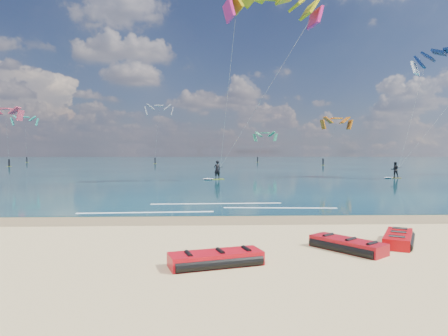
# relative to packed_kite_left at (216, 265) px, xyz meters

# --- Properties ---
(ground) EXTENTS (320.00, 320.00, 0.00)m
(ground) POSITION_rel_packed_kite_left_xyz_m (-1.84, 43.76, 0.00)
(ground) COLOR tan
(ground) RESTS_ON ground
(wet_sand_strip) EXTENTS (320.00, 2.40, 0.01)m
(wet_sand_strip) POSITION_rel_packed_kite_left_xyz_m (-1.84, 6.76, 0.00)
(wet_sand_strip) COLOR brown
(wet_sand_strip) RESTS_ON ground
(sea) EXTENTS (320.00, 200.00, 0.04)m
(sea) POSITION_rel_packed_kite_left_xyz_m (-1.84, 107.76, 0.02)
(sea) COLOR #08202F
(sea) RESTS_ON ground
(packed_kite_left) EXTENTS (2.82, 1.83, 0.42)m
(packed_kite_left) POSITION_rel_packed_kite_left_xyz_m (0.00, 0.00, 0.00)
(packed_kite_left) COLOR red
(packed_kite_left) RESTS_ON ground
(packed_kite_mid) EXTENTS (2.37, 2.60, 0.40)m
(packed_kite_mid) POSITION_rel_packed_kite_left_xyz_m (3.90, 1.39, 0.00)
(packed_kite_mid) COLOR #A10B14
(packed_kite_mid) RESTS_ON ground
(packed_kite_right) EXTENTS (2.14, 2.64, 0.40)m
(packed_kite_right) POSITION_rel_packed_kite_left_xyz_m (5.81, 2.17, 0.00)
(packed_kite_right) COLOR #C1080C
(packed_kite_right) RESTS_ON ground
(kitesurfer_main) EXTENTS (12.54, 8.09, 18.59)m
(kitesurfer_main) POSITION_rel_packed_kite_left_xyz_m (3.23, 28.21, 9.54)
(kitesurfer_main) COLOR #A8D719
(kitesurfer_main) RESTS_ON sea
(kitesurfer_far) EXTENTS (10.97, 6.06, 14.94)m
(kitesurfer_far) POSITION_rel_packed_kite_left_xyz_m (22.76, 31.46, 8.10)
(kitesurfer_far) COLOR gold
(kitesurfer_far) RESTS_ON sea
(shoreline_foam) EXTENTS (12.73, 3.64, 0.01)m
(shoreline_foam) POSITION_rel_packed_kite_left_xyz_m (0.06, 10.30, 0.05)
(shoreline_foam) COLOR white
(shoreline_foam) RESTS_ON ground
(distant_kites) EXTENTS (79.38, 33.64, 13.25)m
(distant_kites) POSITION_rel_packed_kite_left_xyz_m (-14.25, 80.70, 5.49)
(distant_kites) COLOR #379966
(distant_kites) RESTS_ON ground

